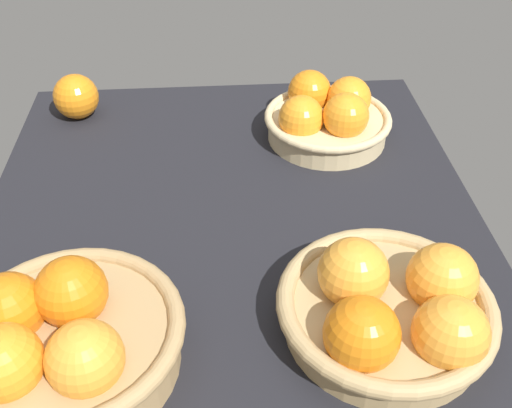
{
  "coord_description": "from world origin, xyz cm",
  "views": [
    {
      "loc": [
        -65.45,
        1.42,
        58.64
      ],
      "look_at": [
        -0.88,
        -3.25,
        7.0
      ],
      "focal_mm": 42.23,
      "sensor_mm": 36.0,
      "label": 1
    }
  ],
  "objects_px": {
    "basket_far_left": "(63,339)",
    "basket_near_left": "(391,308)",
    "loose_orange_front_gap": "(76,97)",
    "basket_near_right": "(327,117)"
  },
  "relations": [
    {
      "from": "basket_near_right",
      "to": "basket_near_left",
      "type": "xyz_separation_m",
      "value": [
        -0.43,
        -0.0,
        0.0
      ]
    },
    {
      "from": "basket_near_right",
      "to": "loose_orange_front_gap",
      "type": "relative_size",
      "value": 2.69
    },
    {
      "from": "loose_orange_front_gap",
      "to": "basket_far_left",
      "type": "bearing_deg",
      "value": -172.19
    },
    {
      "from": "basket_far_left",
      "to": "basket_near_left",
      "type": "height_order",
      "value": "basket_far_left"
    },
    {
      "from": "basket_far_left",
      "to": "basket_near_left",
      "type": "bearing_deg",
      "value": -86.1
    },
    {
      "from": "basket_near_right",
      "to": "loose_orange_front_gap",
      "type": "distance_m",
      "value": 0.45
    },
    {
      "from": "basket_near_left",
      "to": "basket_far_left",
      "type": "bearing_deg",
      "value": 93.9
    },
    {
      "from": "basket_near_right",
      "to": "basket_far_left",
      "type": "relative_size",
      "value": 0.86
    },
    {
      "from": "basket_near_right",
      "to": "basket_near_left",
      "type": "distance_m",
      "value": 0.43
    },
    {
      "from": "basket_near_left",
      "to": "loose_orange_front_gap",
      "type": "height_order",
      "value": "basket_near_left"
    }
  ]
}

